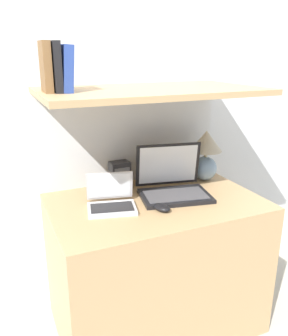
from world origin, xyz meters
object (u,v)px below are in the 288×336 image
(laptop_large, at_px, (173,185))
(computer_mouse, at_px, (162,207))
(laptop_small, at_px, (111,201))
(router_box, at_px, (120,175))
(table_lamp, at_px, (206,152))
(book_blue, at_px, (65,69))
(book_black, at_px, (55,67))
(book_brown, at_px, (46,67))

(laptop_large, distance_m, computer_mouse, 0.22)
(laptop_small, xyz_separation_m, computer_mouse, (0.22, -0.13, -0.02))
(laptop_large, bearing_deg, router_box, 139.13)
(table_lamp, bearing_deg, computer_mouse, -145.78)
(router_box, bearing_deg, computer_mouse, -77.05)
(laptop_large, height_order, laptop_small, laptop_large)
(laptop_large, distance_m, book_blue, 0.81)
(laptop_large, distance_m, book_black, 0.85)
(laptop_small, relative_size, book_blue, 1.36)
(laptop_large, distance_m, router_box, 0.31)
(laptop_small, height_order, book_blue, book_blue)
(laptop_large, relative_size, book_blue, 2.06)
(laptop_small, bearing_deg, laptop_large, 5.67)
(laptop_large, distance_m, laptop_small, 0.36)
(table_lamp, height_order, laptop_small, table_lamp)
(table_lamp, bearing_deg, router_box, 172.72)
(book_brown, height_order, book_blue, book_brown)
(book_black, bearing_deg, router_box, 26.28)
(laptop_large, relative_size, book_black, 1.94)
(laptop_small, relative_size, book_black, 1.28)
(router_box, relative_size, book_blue, 0.79)
(laptop_small, xyz_separation_m, book_brown, (-0.25, 0.06, 0.64))
(router_box, distance_m, book_brown, 0.73)
(laptop_large, bearing_deg, laptop_small, -174.33)
(computer_mouse, height_order, book_brown, book_brown)
(table_lamp, bearing_deg, book_black, -173.12)
(table_lamp, height_order, book_blue, book_blue)
(laptop_small, bearing_deg, book_brown, 165.68)
(computer_mouse, bearing_deg, router_box, 102.95)
(table_lamp, xyz_separation_m, book_brown, (-0.90, -0.10, 0.50))
(laptop_small, bearing_deg, book_black, 163.19)
(laptop_large, bearing_deg, book_black, 177.16)
(table_lamp, height_order, laptop_large, table_lamp)
(table_lamp, xyz_separation_m, router_box, (-0.52, 0.07, -0.09))
(book_blue, bearing_deg, computer_mouse, -26.42)
(table_lamp, relative_size, router_box, 1.91)
(laptop_large, bearing_deg, book_brown, 177.34)
(computer_mouse, bearing_deg, table_lamp, 34.22)
(book_blue, bearing_deg, book_brown, -180.00)
(computer_mouse, distance_m, book_blue, 0.78)
(laptop_small, height_order, computer_mouse, laptop_small)
(router_box, relative_size, book_brown, 0.74)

